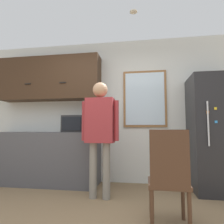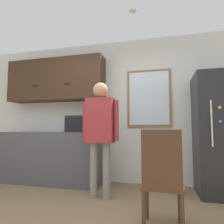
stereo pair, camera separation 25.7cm
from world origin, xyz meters
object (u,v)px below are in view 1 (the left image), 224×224
object	(u,v)px
microwave	(77,124)
refrigerator	(215,133)
chair	(169,175)
person	(100,127)

from	to	relation	value
microwave	refrigerator	world-z (taller)	refrigerator
microwave	refrigerator	size ratio (longest dim) A/B	0.26
microwave	chair	bearing A→B (deg)	-42.87
refrigerator	chair	distance (m)	1.61
microwave	person	world-z (taller)	person
person	microwave	bearing A→B (deg)	136.55
microwave	person	size ratio (longest dim) A/B	0.28
person	chair	world-z (taller)	person
person	chair	distance (m)	1.26
microwave	person	distance (m)	0.76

